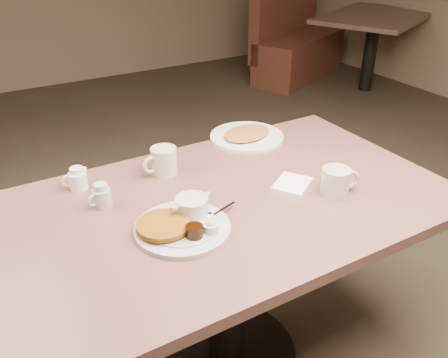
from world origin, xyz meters
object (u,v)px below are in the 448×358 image
booth_back_right (303,40)px  diner_table (227,241)px  main_plate (182,222)px  coffee_mug_far (163,161)px  hash_plate (247,136)px  creamer_left (101,196)px  creamer_right (78,179)px  coffee_mug_near (337,181)px

booth_back_right → diner_table: bearing=-132.8°
booth_back_right → main_plate: bearing=-134.2°
coffee_mug_far → hash_plate: size_ratio=0.35×
diner_table → creamer_left: size_ratio=17.19×
main_plate → creamer_left: (-0.17, 0.25, 0.01)m
creamer_left → main_plate: bearing=-55.9°
creamer_right → diner_table: bearing=-39.0°
diner_table → main_plate: (-0.20, -0.07, 0.19)m
coffee_mug_far → creamer_left: bearing=-158.8°
creamer_right → hash_plate: (0.73, 0.06, -0.02)m
creamer_left → booth_back_right: size_ratio=0.05×
coffee_mug_far → diner_table: bearing=-69.5°
creamer_right → coffee_mug_far: bearing=-9.1°
booth_back_right → creamer_right: bearing=-140.2°
diner_table → creamer_left: (-0.37, 0.18, 0.21)m
creamer_left → coffee_mug_far: bearing=21.2°
main_plate → hash_plate: 0.70m
diner_table → hash_plate: hash_plate is taller
main_plate → coffee_mug_near: coffee_mug_near is taller
diner_table → hash_plate: bearing=49.6°
creamer_right → booth_back_right: (3.08, 2.56, -0.38)m
diner_table → creamer_left: creamer_left is taller
coffee_mug_near → creamer_right: (-0.74, 0.47, -0.01)m
diner_table → creamer_right: (-0.40, 0.33, 0.21)m
coffee_mug_near → creamer_left: bearing=155.6°
booth_back_right → coffee_mug_near: bearing=-127.6°
hash_plate → creamer_left: bearing=-163.2°
coffee_mug_far → hash_plate: (0.43, 0.11, -0.04)m
hash_plate → main_plate: bearing=-139.1°
main_plate → coffee_mug_far: size_ratio=2.70×
main_plate → creamer_left: bearing=124.1°
creamer_right → booth_back_right: bearing=39.8°
diner_table → creamer_right: 0.56m
main_plate → creamer_right: creamer_right is taller
creamer_left → creamer_right: 0.15m
diner_table → hash_plate: size_ratio=3.84×
creamer_left → creamer_right: (-0.04, 0.15, -0.00)m
coffee_mug_near → hash_plate: (-0.02, 0.53, -0.03)m
coffee_mug_near → creamer_right: bearing=147.7°
main_plate → hash_plate: bearing=40.9°
diner_table → coffee_mug_far: coffee_mug_far is taller
main_plate → booth_back_right: bearing=45.8°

